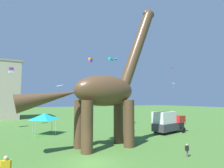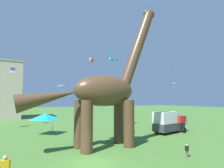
{
  "view_description": "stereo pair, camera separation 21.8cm",
  "coord_description": "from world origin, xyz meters",
  "px_view_note": "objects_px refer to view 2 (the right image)",
  "views": [
    {
      "loc": [
        -5.84,
        -13.82,
        4.95
      ],
      "look_at": [
        3.96,
        4.06,
        6.7
      ],
      "focal_mm": 29.74,
      "sensor_mm": 36.0,
      "label": 1
    },
    {
      "loc": [
        -5.65,
        -13.92,
        4.95
      ],
      "look_at": [
        3.96,
        4.06,
        6.7
      ],
      "focal_mm": 29.74,
      "sensor_mm": 36.0,
      "label": 2
    }
  ],
  "objects_px": {
    "kite_far_right": "(88,83)",
    "kite_mid_center": "(91,60)",
    "dinosaur_sculpture": "(104,91)",
    "person_strolling_adult": "(5,167)",
    "kite_high_left": "(13,71)",
    "kite_far_left": "(60,86)",
    "kite_near_high": "(113,59)",
    "person_far_spectator": "(187,149)",
    "person_watching_child": "(131,126)",
    "kite_near_low": "(173,68)",
    "parked_box_truck": "(169,122)",
    "festival_canopy_tent": "(45,117)",
    "kite_mid_left": "(174,83)"
  },
  "relations": [
    {
      "from": "kite_near_low",
      "to": "kite_mid_left",
      "type": "height_order",
      "value": "kite_near_low"
    },
    {
      "from": "person_strolling_adult",
      "to": "person_far_spectator",
      "type": "bearing_deg",
      "value": -30.05
    },
    {
      "from": "person_watching_child",
      "to": "kite_mid_left",
      "type": "relative_size",
      "value": 1.91
    },
    {
      "from": "kite_high_left",
      "to": "kite_mid_center",
      "type": "xyz_separation_m",
      "value": [
        13.77,
        -5.22,
        2.41
      ]
    },
    {
      "from": "parked_box_truck",
      "to": "person_watching_child",
      "type": "bearing_deg",
      "value": 132.79
    },
    {
      "from": "festival_canopy_tent",
      "to": "kite_mid_center",
      "type": "relative_size",
      "value": 3.79
    },
    {
      "from": "person_far_spectator",
      "to": "person_strolling_adult",
      "type": "relative_size",
      "value": 0.69
    },
    {
      "from": "person_strolling_adult",
      "to": "kite_far_left",
      "type": "distance_m",
      "value": 19.72
    },
    {
      "from": "person_strolling_adult",
      "to": "kite_high_left",
      "type": "height_order",
      "value": "kite_high_left"
    },
    {
      "from": "person_watching_child",
      "to": "kite_mid_center",
      "type": "distance_m",
      "value": 15.74
    },
    {
      "from": "kite_near_high",
      "to": "kite_mid_center",
      "type": "height_order",
      "value": "kite_mid_center"
    },
    {
      "from": "festival_canopy_tent",
      "to": "kite_mid_center",
      "type": "bearing_deg",
      "value": 31.1
    },
    {
      "from": "kite_mid_left",
      "to": "kite_near_high",
      "type": "height_order",
      "value": "kite_near_high"
    },
    {
      "from": "person_watching_child",
      "to": "kite_near_high",
      "type": "relative_size",
      "value": 0.96
    },
    {
      "from": "dinosaur_sculpture",
      "to": "person_far_spectator",
      "type": "height_order",
      "value": "dinosaur_sculpture"
    },
    {
      "from": "person_strolling_adult",
      "to": "kite_far_right",
      "type": "relative_size",
      "value": 1.68
    },
    {
      "from": "person_strolling_adult",
      "to": "kite_far_right",
      "type": "bearing_deg",
      "value": 16.93
    },
    {
      "from": "person_strolling_adult",
      "to": "kite_near_low",
      "type": "xyz_separation_m",
      "value": [
        25.58,
        10.94,
        9.75
      ]
    },
    {
      "from": "kite_near_high",
      "to": "kite_far_left",
      "type": "distance_m",
      "value": 10.43
    },
    {
      "from": "person_far_spectator",
      "to": "kite_near_high",
      "type": "xyz_separation_m",
      "value": [
        2.31,
        17.82,
        11.65
      ]
    },
    {
      "from": "person_far_spectator",
      "to": "kite_near_low",
      "type": "height_order",
      "value": "kite_near_low"
    },
    {
      "from": "person_strolling_adult",
      "to": "kite_near_high",
      "type": "distance_m",
      "value": 25.51
    },
    {
      "from": "festival_canopy_tent",
      "to": "kite_mid_left",
      "type": "bearing_deg",
      "value": -27.36
    },
    {
      "from": "person_watching_child",
      "to": "kite_mid_center",
      "type": "relative_size",
      "value": 1.94
    },
    {
      "from": "kite_far_left",
      "to": "dinosaur_sculpture",
      "type": "bearing_deg",
      "value": -81.69
    },
    {
      "from": "person_strolling_adult",
      "to": "kite_far_right",
      "type": "xyz_separation_m",
      "value": [
        7.66,
        6.55,
        5.81
      ]
    },
    {
      "from": "kite_mid_left",
      "to": "kite_mid_center",
      "type": "distance_m",
      "value": 17.03
    },
    {
      "from": "kite_high_left",
      "to": "kite_far_left",
      "type": "xyz_separation_m",
      "value": [
        6.98,
        -8.97,
        -3.21
      ]
    },
    {
      "from": "person_far_spectator",
      "to": "person_strolling_adult",
      "type": "xyz_separation_m",
      "value": [
        -13.72,
        1.55,
        0.32
      ]
    },
    {
      "from": "person_far_spectator",
      "to": "kite_mid_center",
      "type": "xyz_separation_m",
      "value": [
        0.05,
        22.65,
        12.18
      ]
    },
    {
      "from": "parked_box_truck",
      "to": "kite_mid_left",
      "type": "relative_size",
      "value": 7.0
    },
    {
      "from": "person_strolling_adult",
      "to": "kite_far_left",
      "type": "relative_size",
      "value": 1.03
    },
    {
      "from": "person_watching_child",
      "to": "kite_near_high",
      "type": "height_order",
      "value": "kite_near_high"
    },
    {
      "from": "kite_far_right",
      "to": "kite_mid_center",
      "type": "bearing_deg",
      "value": 67.2
    },
    {
      "from": "kite_near_low",
      "to": "kite_high_left",
      "type": "bearing_deg",
      "value": 148.97
    },
    {
      "from": "kite_mid_center",
      "to": "kite_far_right",
      "type": "relative_size",
      "value": 0.84
    },
    {
      "from": "person_watching_child",
      "to": "dinosaur_sculpture",
      "type": "bearing_deg",
      "value": 73.54
    },
    {
      "from": "kite_high_left",
      "to": "kite_far_right",
      "type": "height_order",
      "value": "kite_high_left"
    },
    {
      "from": "person_far_spectator",
      "to": "kite_far_left",
      "type": "relative_size",
      "value": 0.71
    },
    {
      "from": "person_far_spectator",
      "to": "kite_high_left",
      "type": "distance_m",
      "value": 32.56
    },
    {
      "from": "kite_far_left",
      "to": "kite_mid_left",
      "type": "bearing_deg",
      "value": -36.35
    },
    {
      "from": "kite_mid_center",
      "to": "dinosaur_sculpture",
      "type": "bearing_deg",
      "value": -106.98
    },
    {
      "from": "person_far_spectator",
      "to": "kite_near_high",
      "type": "height_order",
      "value": "kite_near_high"
    },
    {
      "from": "kite_mid_left",
      "to": "kite_far_left",
      "type": "relative_size",
      "value": 0.52
    },
    {
      "from": "person_far_spectator",
      "to": "festival_canopy_tent",
      "type": "relative_size",
      "value": 0.36
    },
    {
      "from": "person_watching_child",
      "to": "kite_near_low",
      "type": "distance_m",
      "value": 13.28
    },
    {
      "from": "person_far_spectator",
      "to": "kite_far_left",
      "type": "distance_m",
      "value": 21.1
    },
    {
      "from": "kite_near_low",
      "to": "kite_mid_center",
      "type": "height_order",
      "value": "kite_mid_center"
    },
    {
      "from": "dinosaur_sculpture",
      "to": "person_strolling_adult",
      "type": "relative_size",
      "value": 9.9
    },
    {
      "from": "kite_near_high",
      "to": "festival_canopy_tent",
      "type": "bearing_deg",
      "value": -176.19
    }
  ]
}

